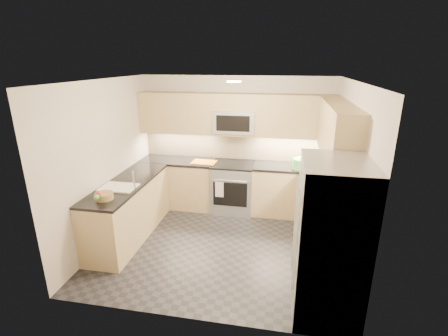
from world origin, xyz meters
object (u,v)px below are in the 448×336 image
Objects in this scene: refrigerator at (330,240)px; fruit_basket at (104,196)px; utensil_bowl at (302,164)px; microwave at (235,121)px; cutting_board at (204,162)px; gas_range at (233,188)px.

fruit_basket is (-2.94, 0.48, 0.08)m from refrigerator.
utensil_bowl reaches higher than fruit_basket.
microwave is at bearing 119.62° from refrigerator.
refrigerator reaches higher than utensil_bowl.
cutting_board is (-1.78, 0.04, -0.08)m from utensil_bowl.
gas_range is at bearing -90.00° from microwave.
cutting_board is 2.11m from fruit_basket.
cutting_board is at bearing -174.61° from gas_range.
refrigerator reaches higher than cutting_board.
fruit_basket reaches higher than cutting_board.
gas_range is 1.25m from microwave.
fruit_basket is (-2.73, -1.85, -0.05)m from utensil_bowl.
microwave reaches higher than cutting_board.
fruit_basket is at bearing -125.78° from microwave.
microwave is 0.42× the size of refrigerator.
refrigerator is at bearing -59.12° from gas_range.
gas_range is 1.37m from utensil_bowl.
utensil_bowl is (-0.21, 2.33, 0.13)m from refrigerator.
microwave is 2.64m from fruit_basket.
fruit_basket is (-1.49, -1.94, 0.53)m from gas_range.
utensil_bowl reaches higher than cutting_board.
microwave is 3.04m from refrigerator.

